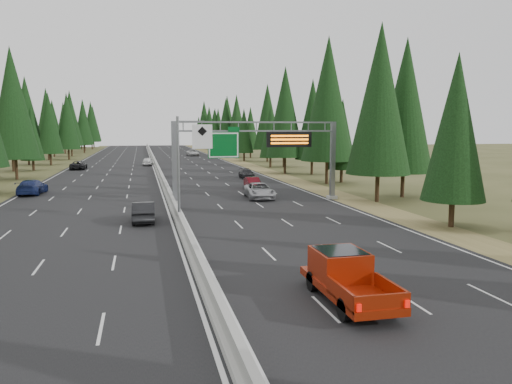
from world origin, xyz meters
TOP-DOWN VIEW (x-y plane):
  - road at (0.00, 80.00)m, footprint 32.00×260.00m
  - shoulder_right at (17.80, 80.00)m, footprint 3.60×260.00m
  - shoulder_left at (-17.80, 80.00)m, footprint 3.60×260.00m
  - median_barrier at (0.00, 80.00)m, footprint 0.70×260.00m
  - sign_gantry at (8.92, 34.88)m, footprint 16.75×0.98m
  - hov_sign_pole at (0.58, 24.97)m, footprint 2.80×0.50m
  - tree_row_right at (22.05, 71.22)m, footprint 11.15×239.56m
  - tree_row_left at (-22.41, 76.68)m, footprint 11.61×241.24m
  - silver_minivan at (9.04, 36.95)m, footprint 2.99×5.87m
  - red_pickup at (5.43, 6.49)m, footprint 2.16×6.06m
  - car_ahead_green at (10.68, 46.93)m, footprint 1.97×4.09m
  - car_ahead_dkred at (10.15, 45.00)m, footprint 1.49×4.20m
  - car_ahead_dkgrey at (12.12, 58.01)m, footprint 1.96×4.54m
  - car_ahead_white at (10.72, 120.83)m, footprint 3.17×6.08m
  - car_ahead_far at (7.30, 141.20)m, footprint 1.74×4.19m
  - car_onc_near at (-2.62, 26.21)m, footprint 1.72×4.76m
  - car_onc_blue at (-14.34, 45.57)m, footprint 2.64×5.74m
  - car_onc_white at (-1.50, 87.22)m, footprint 2.19×4.61m
  - car_onc_far at (-13.48, 80.11)m, footprint 2.61×5.49m

SIDE VIEW (x-z plane):
  - shoulder_right at x=17.80m, z-range 0.00..0.06m
  - shoulder_left at x=-17.80m, z-range 0.00..0.06m
  - road at x=0.00m, z-range 0.00..0.08m
  - median_barrier at x=0.00m, z-range -0.01..0.84m
  - car_ahead_dkgrey at x=12.12m, z-range 0.08..1.38m
  - car_ahead_green at x=10.68m, z-range 0.08..1.43m
  - car_ahead_dkred at x=10.15m, z-range 0.08..1.46m
  - car_ahead_far at x=7.30m, z-range 0.08..1.50m
  - car_onc_far at x=-13.48m, z-range 0.08..1.59m
  - car_onc_white at x=-1.50m, z-range 0.08..1.60m
  - car_onc_near at x=-2.62m, z-range 0.08..1.64m
  - silver_minivan at x=9.04m, z-range 0.08..1.67m
  - car_onc_blue at x=-14.34m, z-range 0.08..1.71m
  - car_ahead_white at x=10.72m, z-range 0.08..1.72m
  - red_pickup at x=5.43m, z-range 0.19..2.16m
  - hov_sign_pole at x=0.58m, z-range 0.72..8.72m
  - sign_gantry at x=8.92m, z-range 1.37..9.17m
  - tree_row_right at x=22.05m, z-range -0.39..18.59m
  - tree_row_left at x=-22.41m, z-range 0.17..18.88m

